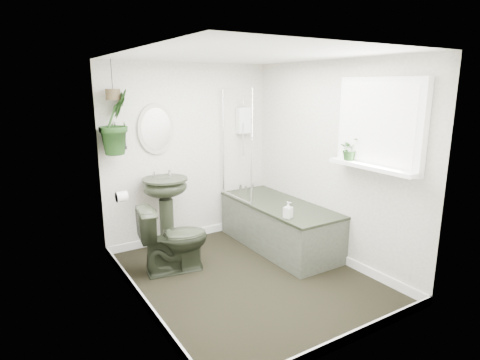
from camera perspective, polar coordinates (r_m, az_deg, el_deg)
floor at (r=4.46m, az=1.05°, el=-13.75°), size 2.30×2.80×0.02m
ceiling at (r=3.98m, az=1.19°, el=17.49°), size 2.30×2.80×0.02m
wall_back at (r=5.28m, az=-7.24°, el=3.75°), size 2.30×0.02×2.30m
wall_front at (r=3.02m, az=15.84°, el=-3.98°), size 2.30×0.02×2.30m
wall_left at (r=3.59m, az=-14.64°, el=-1.18°), size 0.02×2.80×2.30m
wall_right at (r=4.78m, az=12.87°, el=2.51°), size 0.02×2.80×2.30m
skirting at (r=4.44m, az=1.05°, el=-13.06°), size 2.30×2.80×0.10m
bathtub at (r=5.14m, az=5.56°, el=-6.39°), size 0.72×1.72×0.58m
bath_screen at (r=5.11m, az=-0.49°, el=5.01°), size 0.04×0.72×1.40m
shower_box at (r=5.55m, az=0.55°, el=8.48°), size 0.20×0.10×0.35m
oval_mirror at (r=5.03m, az=-11.86°, el=7.11°), size 0.46×0.03×0.62m
wall_sconce at (r=4.91m, az=-16.16°, el=5.55°), size 0.04×0.04×0.22m
toilet_roll_holder at (r=4.32m, az=-16.49°, el=-2.28°), size 0.11×0.11×0.11m
window_recess at (r=4.20m, az=19.28°, el=7.52°), size 0.08×1.00×0.90m
window_sill at (r=4.20m, az=18.23°, el=1.80°), size 0.18×1.00×0.04m
window_blinds at (r=4.16m, az=18.88°, el=7.51°), size 0.01×0.86×0.76m
toilet at (r=4.51m, az=-9.39°, el=-8.23°), size 0.80×0.53×0.76m
pedestal_sink at (r=5.04m, az=-10.42°, el=-4.84°), size 0.61×0.54×0.94m
sill_plant at (r=4.38m, az=15.38°, el=4.30°), size 0.23×0.21×0.24m
hanging_plant at (r=4.75m, az=-17.36°, el=7.87°), size 0.51×0.51×0.73m
soap_bottle at (r=4.50m, az=6.86°, el=-4.23°), size 0.11×0.11×0.18m
hanging_pot at (r=4.74m, az=-17.62°, el=11.52°), size 0.16×0.16×0.12m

